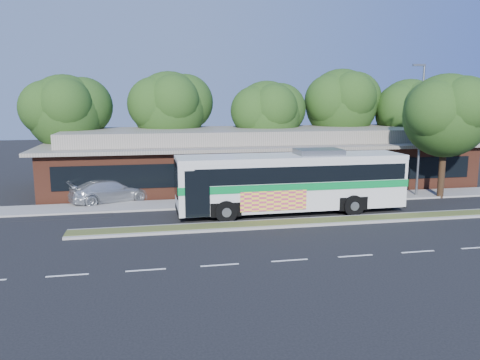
{
  "coord_description": "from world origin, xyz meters",
  "views": [
    {
      "loc": [
        -8.68,
        -23.23,
        6.79
      ],
      "look_at": [
        -3.46,
        3.7,
        2.0
      ],
      "focal_mm": 35.0,
      "sensor_mm": 36.0,
      "label": 1
    }
  ],
  "objects_px": {
    "lamp_post": "(420,126)",
    "sedan": "(110,191)",
    "transit_bus": "(292,178)",
    "sidewalk_tree": "(450,114)"
  },
  "relations": [
    {
      "from": "sedan",
      "to": "sidewalk_tree",
      "type": "bearing_deg",
      "value": -118.12
    },
    {
      "from": "transit_bus",
      "to": "sedan",
      "type": "distance_m",
      "value": 12.14
    },
    {
      "from": "lamp_post",
      "to": "transit_bus",
      "type": "bearing_deg",
      "value": -163.57
    },
    {
      "from": "lamp_post",
      "to": "sedan",
      "type": "height_order",
      "value": "lamp_post"
    },
    {
      "from": "lamp_post",
      "to": "sidewalk_tree",
      "type": "height_order",
      "value": "lamp_post"
    },
    {
      "from": "transit_bus",
      "to": "sedan",
      "type": "bearing_deg",
      "value": 154.09
    },
    {
      "from": "lamp_post",
      "to": "transit_bus",
      "type": "relative_size",
      "value": 0.66
    },
    {
      "from": "lamp_post",
      "to": "sidewalk_tree",
      "type": "distance_m",
      "value": 2.12
    },
    {
      "from": "transit_bus",
      "to": "sedan",
      "type": "xyz_separation_m",
      "value": [
        -10.91,
        5.14,
        -1.36
      ]
    },
    {
      "from": "transit_bus",
      "to": "sidewalk_tree",
      "type": "xyz_separation_m",
      "value": [
        11.84,
        2.38,
        3.66
      ]
    }
  ]
}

